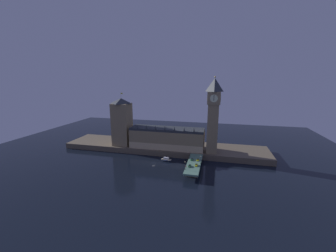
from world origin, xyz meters
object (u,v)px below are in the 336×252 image
Objects in this scene: pedestrian_near_rail at (186,167)px; street_lamp_near at (185,164)px; car_northbound_lead at (192,159)px; car_southbound_lead at (196,165)px; street_lamp_mid at (201,159)px; street_lamp_far at (190,152)px; boat_upstream at (166,160)px; car_northbound_trail at (190,166)px; clock_tower at (213,114)px; car_southbound_trail at (198,160)px; victoria_tower at (122,122)px; pedestrian_far_rail at (189,158)px.

pedestrian_near_rail is 4.69m from street_lamp_near.
pedestrian_near_rail is at bearing -98.28° from car_northbound_lead.
pedestrian_near_rail is at bearing -141.36° from car_southbound_lead.
pedestrian_near_rail is at bearing -132.75° from street_lamp_mid.
street_lamp_far reaches higher than boat_upstream.
street_lamp_near is 29.44m from street_lamp_far.
car_northbound_trail is 4.09m from pedestrian_near_rail.
clock_tower reaches higher than car_northbound_lead.
street_lamp_far is at bearing 135.48° from car_southbound_trail.
car_northbound_lead is 9.66m from street_lamp_far.
victoria_tower is 13.39× the size of car_northbound_lead.
street_lamp_mid is at bearing 45.93° from car_northbound_trail.
victoria_tower is 98.17m from street_lamp_mid.
street_lamp_near reaches higher than car_northbound_lead.
street_lamp_mid is at bearing -37.01° from car_northbound_lead.
car_northbound_lead reaches higher than car_southbound_trail.
car_northbound_lead is 0.67× the size of street_lamp_far.
pedestrian_near_rail is 19.14m from pedestrian_far_rail.
boat_upstream is at bearing 159.07° from street_lamp_mid.
clock_tower is 17.27× the size of car_northbound_lead.
street_lamp_far is at bearing 109.08° from car_northbound_lead.
street_lamp_mid reaches higher than car_southbound_lead.
car_northbound_lead reaches higher than boat_upstream.
pedestrian_near_rail is (-2.57, -17.69, 0.14)m from car_northbound_lead.
clock_tower reaches higher than car_northbound_trail.
car_southbound_trail is (-11.18, -24.83, -38.26)m from clock_tower.
boat_upstream is at bearing -22.20° from victoria_tower.
street_lamp_mid reaches higher than boat_upstream.
street_lamp_far is at bearing 111.99° from car_southbound_lead.
car_southbound_trail reaches higher than boat_upstream.
pedestrian_far_rail is 7.78m from street_lamp_far.
car_southbound_lead is 35.95m from boat_upstream.
car_southbound_trail is at bearing 71.20° from car_northbound_trail.
car_northbound_lead is (-16.33, -25.44, -38.12)m from clock_tower.
pedestrian_far_rail is 0.26× the size of street_lamp_near.
car_southbound_trail is at bearing 113.84° from street_lamp_mid.
victoria_tower is 95.33m from car_northbound_trail.
car_southbound_trail is at bearing -11.26° from boat_upstream.
clock_tower is 60.89m from street_lamp_near.
street_lamp_mid is 36.97m from boat_upstream.
street_lamp_far is at bearing 97.33° from car_northbound_trail.
car_southbound_trail is 23.24m from street_lamp_near.
street_lamp_near reaches higher than pedestrian_far_rail.
street_lamp_near is (-8.12, -9.32, 3.63)m from car_southbound_lead.
street_lamp_mid is (2.97, -6.73, 3.72)m from car_southbound_trail.
street_lamp_near is 1.00× the size of street_lamp_mid.
boat_upstream is (-33.51, 12.81, -8.94)m from street_lamp_mid.
car_northbound_lead is (80.91, -29.35, -24.83)m from victoria_tower.
car_northbound_lead is at bearing 81.72° from pedestrian_near_rail.
street_lamp_near reaches higher than street_lamp_far.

